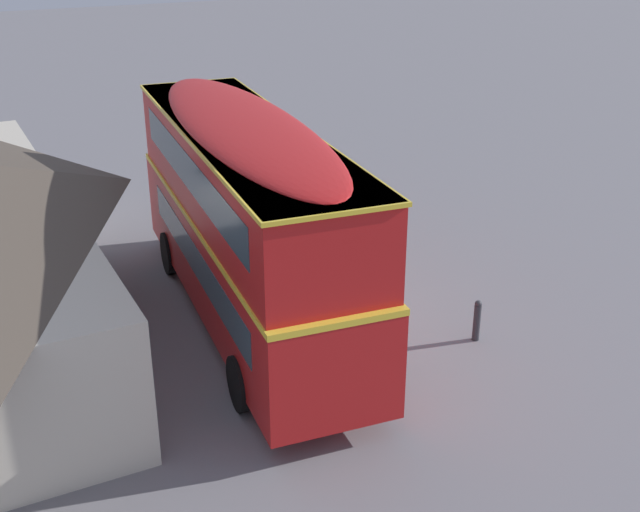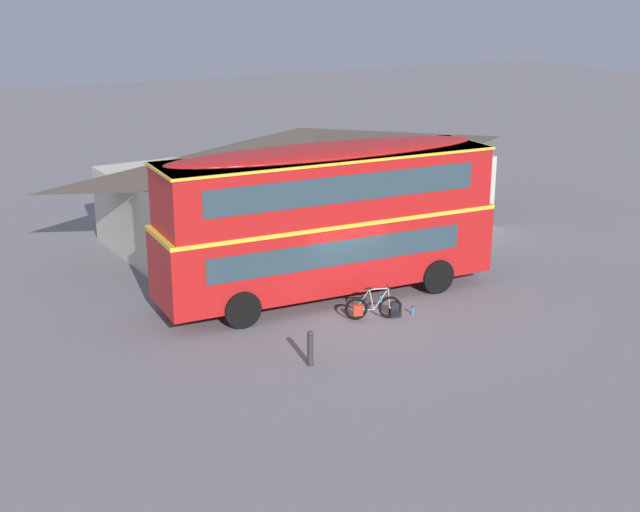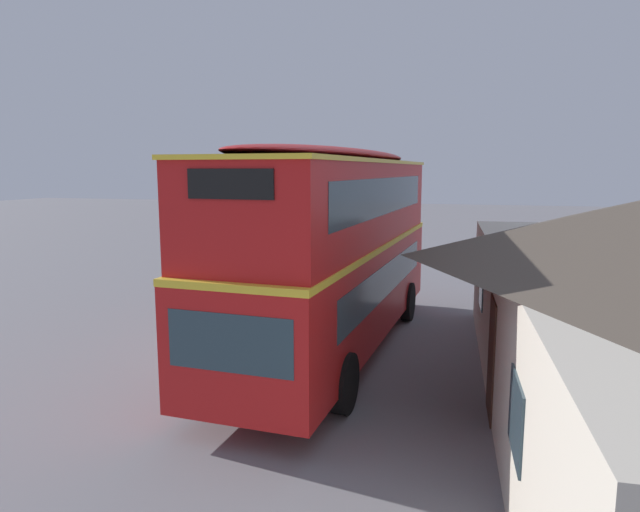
# 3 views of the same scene
# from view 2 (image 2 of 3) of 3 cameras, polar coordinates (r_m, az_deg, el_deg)

# --- Properties ---
(ground_plane) EXTENTS (120.00, 120.00, 0.00)m
(ground_plane) POSITION_cam_2_polar(r_m,az_deg,el_deg) (26.57, 1.68, -3.43)
(ground_plane) COLOR slate
(double_decker_bus) EXTENTS (10.75, 3.09, 4.79)m
(double_decker_bus) POSITION_cam_2_polar(r_m,az_deg,el_deg) (26.71, 0.48, 2.67)
(double_decker_bus) COLOR black
(double_decker_bus) RESTS_ON ground
(touring_bicycle) EXTENTS (1.60, 0.71, 0.99)m
(touring_bicycle) POSITION_cam_2_polar(r_m,az_deg,el_deg) (25.65, 3.35, -3.35)
(touring_bicycle) COLOR black
(touring_bicycle) RESTS_ON ground
(backpack_on_ground) EXTENTS (0.37, 0.33, 0.49)m
(backpack_on_ground) POSITION_cam_2_polar(r_m,az_deg,el_deg) (25.93, 4.90, -3.43)
(backpack_on_ground) COLOR black
(backpack_on_ground) RESTS_ON ground
(water_bottle_blue_sports) EXTENTS (0.08, 0.08, 0.26)m
(water_bottle_blue_sports) POSITION_cam_2_polar(r_m,az_deg,el_deg) (26.20, 6.02, -3.54)
(water_bottle_blue_sports) COLOR #338CBF
(water_bottle_blue_sports) RESTS_ON ground
(pub_building) EXTENTS (14.84, 7.56, 4.11)m
(pub_building) POSITION_cam_2_polar(r_m,az_deg,el_deg) (33.84, -1.32, 4.95)
(pub_building) COLOR beige
(pub_building) RESTS_ON ground
(kerb_bollard) EXTENTS (0.16, 0.16, 0.97)m
(kerb_bollard) POSITION_cam_2_polar(r_m,az_deg,el_deg) (22.62, -0.64, -5.97)
(kerb_bollard) COLOR #333338
(kerb_bollard) RESTS_ON ground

